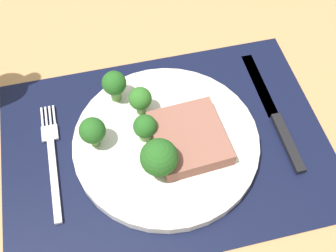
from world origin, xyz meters
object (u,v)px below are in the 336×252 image
at_px(knife, 276,118).
at_px(fork, 52,158).
at_px(steak, 189,138).
at_px(plate, 166,142).

bearing_deg(knife, fork, 178.61).
bearing_deg(knife, steak, -172.65).
distance_m(steak, knife, 0.15).
xyz_separation_m(plate, fork, (-0.16, 0.01, -0.01)).
distance_m(plate, steak, 0.04).
height_order(fork, knife, knife).
distance_m(fork, knife, 0.34).
xyz_separation_m(fork, knife, (0.34, -0.01, 0.00)).
relative_size(steak, fork, 0.55).
bearing_deg(knife, plate, -178.11).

